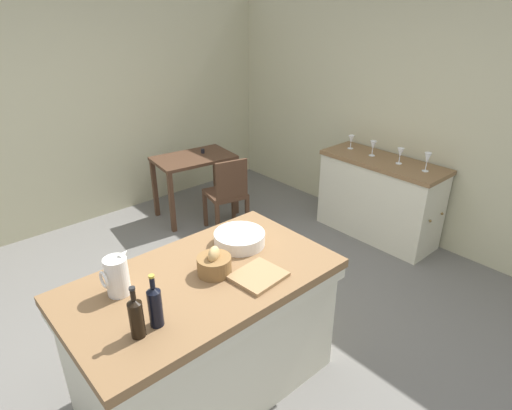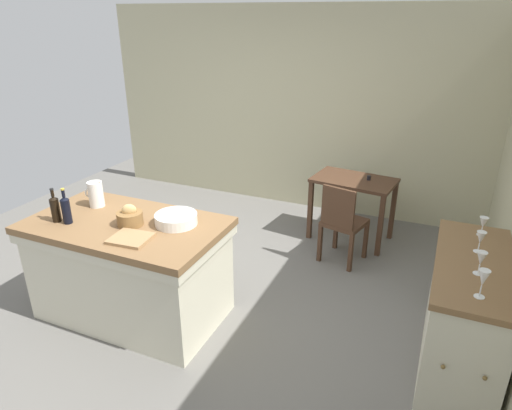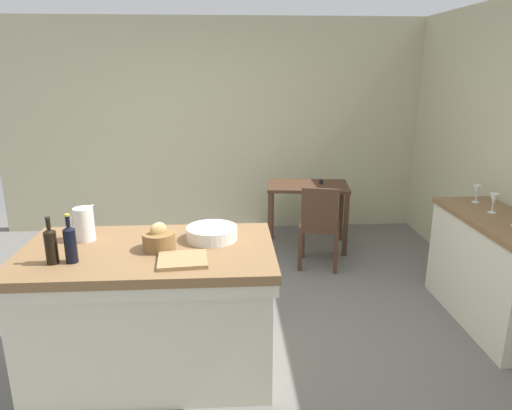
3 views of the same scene
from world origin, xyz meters
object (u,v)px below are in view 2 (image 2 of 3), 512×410
wooden_chair (342,221)px  wine_glass_right (483,223)px  bread_basket (130,218)px  wine_glass_left (481,259)px  writing_desk (353,189)px  wine_glass_middle (481,238)px  side_cabinet (464,314)px  pitcher (96,194)px  wine_bottle_amber (55,208)px  wine_glass_far_left (483,279)px  cutting_board (131,238)px  wash_bowl (176,219)px  island_table (130,266)px  wine_bottle_dark (66,209)px

wooden_chair → wine_glass_right: bearing=-29.1°
bread_basket → wine_glass_left: 2.59m
writing_desk → wine_glass_middle: size_ratio=6.00×
side_cabinet → pitcher: (-3.08, -0.30, 0.57)m
bread_basket → wine_bottle_amber: 0.63m
wooden_chair → wine_glass_left: 1.85m
pitcher → wine_glass_far_left: 3.10m
wine_bottle_amber → wine_glass_far_left: wine_bottle_amber is taller
cutting_board → wine_glass_far_left: bearing=6.0°
wine_glass_far_left → wine_bottle_amber: bearing=-175.9°
wine_glass_middle → side_cabinet: bearing=-95.7°
side_cabinet → wash_bowl: bearing=-171.5°
bread_basket → wine_glass_middle: (2.58, 0.66, 0.03)m
bread_basket → wine_glass_right: (2.60, 0.96, 0.03)m
writing_desk → wooden_chair: wooden_chair is taller
wine_glass_right → wine_bottle_amber: bearing=-160.3°
island_table → wine_bottle_dark: (-0.41, -0.19, 0.53)m
cutting_board → wine_bottle_amber: (-0.77, 0.03, 0.11)m
island_table → wooden_chair: 2.18m
side_cabinet → wooden_chair: 1.65m
island_table → wash_bowl: (0.41, 0.14, 0.46)m
wine_bottle_amber → wine_glass_left: size_ratio=1.77×
island_table → wine_glass_left: 2.72m
side_cabinet → wash_bowl: size_ratio=3.86×
writing_desk → cutting_board: bearing=-115.7°
side_cabinet → writing_desk: 2.13m
wine_bottle_amber → wine_glass_right: bearing=19.7°
pitcher → wine_glass_middle: size_ratio=1.67×
cutting_board → wine_glass_right: bearing=25.7°
wooden_chair → wine_glass_middle: size_ratio=5.49×
pitcher → wine_glass_far_left: size_ratio=1.43×
bread_basket → cutting_board: 0.27m
writing_desk → bread_basket: 2.64m
pitcher → wine_glass_left: bearing=2.4°
wash_bowl → island_table: bearing=-161.0°
wine_bottle_amber → wine_glass_right: size_ratio=1.92×
cutting_board → wine_glass_right: size_ratio=1.93×
wash_bowl → wine_bottle_dark: size_ratio=1.14×
wooden_chair → cutting_board: size_ratio=3.03×
bread_basket → wash_bowl: bearing=26.2°
wine_bottle_amber → writing_desk: bearing=51.2°
cutting_board → wine_bottle_amber: 0.77m
wine_glass_middle → cutting_board: bearing=-160.2°
island_table → wine_glass_right: size_ratio=10.80×
wash_bowl → side_cabinet: bearing=8.5°
island_table → wooden_chair: bearing=48.2°
island_table → side_cabinet: (2.64, 0.47, -0.04)m
island_table → wine_glass_middle: 2.78m
wash_bowl → wine_glass_left: size_ratio=2.10×
wine_glass_far_left → wine_glass_middle: size_ratio=1.16×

